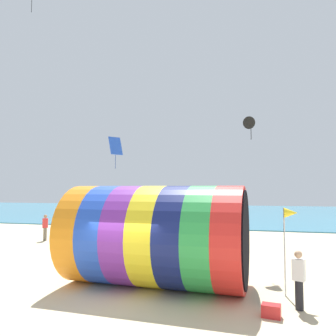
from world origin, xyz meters
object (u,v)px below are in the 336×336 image
kite_black_delta (251,123)px  kite_handler (299,279)px  beach_flag (290,217)px  bystander_near_water (85,232)px  kite_blue_diamond (116,146)px  cooler_box (271,311)px  bystander_mid_beach (45,227)px  giant_inflatable_tube (156,235)px

kite_black_delta → kite_handler: bearing=-78.5°
kite_black_delta → beach_flag: (1.20, -5.00, -4.31)m
kite_handler → bystander_near_water: 13.66m
kite_blue_diamond → cooler_box: (9.70, -11.59, -6.45)m
kite_handler → cooler_box: size_ratio=3.39×
bystander_mid_beach → beach_flag: size_ratio=0.60×
giant_inflatable_tube → cooler_box: size_ratio=13.20×
kite_blue_diamond → cooler_box: size_ratio=4.39×
kite_black_delta → cooler_box: bearing=-86.7°
kite_handler → beach_flag: beach_flag is taller
giant_inflatable_tube → cooler_box: 4.80m
kite_handler → beach_flag: 2.14m
cooler_box → giant_inflatable_tube: bearing=152.6°
kite_blue_diamond → bystander_near_water: bearing=-102.3°
kite_handler → bystander_mid_beach: 18.05m
kite_black_delta → giant_inflatable_tube: bearing=-125.8°
kite_black_delta → bystander_mid_beach: (-14.01, 3.38, -6.04)m
beach_flag → kite_blue_diamond: bearing=137.6°
kite_handler → kite_black_delta: kite_black_delta is taller
kite_blue_diamond → beach_flag: kite_blue_diamond is taller
kite_blue_diamond → beach_flag: bearing=-42.4°
kite_black_delta → bystander_mid_beach: size_ratio=0.68×
beach_flag → cooler_box: (-0.79, -2.02, -2.48)m
bystander_near_water → bystander_mid_beach: bearing=155.5°
kite_blue_diamond → beach_flag: size_ratio=0.76×
giant_inflatable_tube → kite_black_delta: (3.58, 4.96, 5.10)m
kite_black_delta → cooler_box: (0.41, -7.03, -6.79)m
kite_black_delta → kite_blue_diamond: kite_black_delta is taller
giant_inflatable_tube → kite_black_delta: size_ratio=5.60×
kite_blue_diamond → bystander_near_water: (-0.66, -3.03, -5.70)m
beach_flag → cooler_box: bearing=-111.4°
kite_handler → kite_black_delta: (-1.27, 6.24, 6.06)m
bystander_mid_beach → kite_blue_diamond: bearing=14.2°
kite_blue_diamond → cooler_box: bearing=-50.1°
beach_flag → kite_black_delta: bearing=103.5°
beach_flag → cooler_box: beach_flag is taller
kite_handler → cooler_box: kite_handler is taller
giant_inflatable_tube → cooler_box: (3.99, -2.07, -1.69)m
giant_inflatable_tube → bystander_mid_beach: (-10.43, 8.34, -0.94)m
kite_handler → kite_blue_diamond: size_ratio=0.77×
kite_black_delta → bystander_mid_beach: kite_black_delta is taller
beach_flag → cooler_box: 3.30m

